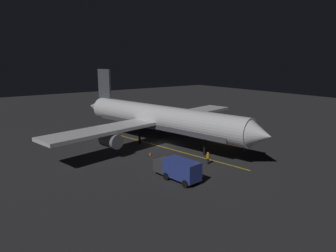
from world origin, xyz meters
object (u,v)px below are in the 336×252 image
at_px(ground_crew_worker, 208,158).
at_px(traffic_cone_near_right, 150,154).
at_px(catering_truck, 227,132).
at_px(baggage_truck, 178,169).
at_px(airliner, 158,118).
at_px(traffic_cone_near_left, 244,150).

height_order(ground_crew_worker, traffic_cone_near_right, ground_crew_worker).
xyz_separation_m(catering_truck, ground_crew_worker, (12.26, 7.96, -0.43)).
relative_size(baggage_truck, catering_truck, 1.10).
height_order(airliner, catering_truck, airliner).
relative_size(catering_truck, ground_crew_worker, 3.38).
height_order(baggage_truck, traffic_cone_near_left, baggage_truck).
relative_size(traffic_cone_near_left, traffic_cone_near_right, 1.00).
xyz_separation_m(airliner, ground_crew_worker, (0.65, 12.86, -3.48)).
xyz_separation_m(baggage_truck, catering_truck, (-19.04, -10.03, -0.01)).
height_order(catering_truck, traffic_cone_near_left, catering_truck).
relative_size(airliner, traffic_cone_near_right, 72.74).
height_order(ground_crew_worker, traffic_cone_near_left, ground_crew_worker).
bearing_deg(traffic_cone_near_right, traffic_cone_near_left, 151.24).
bearing_deg(traffic_cone_near_right, baggage_truck, 75.69).
bearing_deg(catering_truck, traffic_cone_near_left, 62.93).
xyz_separation_m(catering_truck, traffic_cone_near_left, (3.59, 7.02, -1.07)).
height_order(airliner, ground_crew_worker, airliner).
distance_m(baggage_truck, traffic_cone_near_right, 10.46).
bearing_deg(baggage_truck, traffic_cone_near_right, -104.31).
bearing_deg(traffic_cone_near_left, traffic_cone_near_right, -28.76).
bearing_deg(ground_crew_worker, airliner, -92.88).
xyz_separation_m(baggage_truck, traffic_cone_near_right, (-2.57, -10.08, -1.08)).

